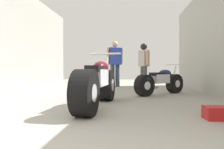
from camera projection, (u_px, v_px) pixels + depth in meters
ground_plane at (108, 98)px, 4.58m from camera, size 18.68×18.68×0.00m
garage_partition_left at (1, 35)px, 4.81m from camera, size 0.08×8.56×3.00m
motorcycle_maroon_cruiser at (97, 84)px, 3.36m from camera, size 0.62×2.11×0.98m
motorcycle_black_naked at (160, 82)px, 5.15m from camera, size 1.40×1.31×0.80m
mechanic_in_blue at (115, 61)px, 7.74m from camera, size 0.68×0.45×1.77m
mechanic_with_helmet at (144, 61)px, 7.53m from camera, size 0.41×0.62×1.66m
red_toolbox at (218, 113)px, 2.52m from camera, size 0.34×0.25×0.16m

